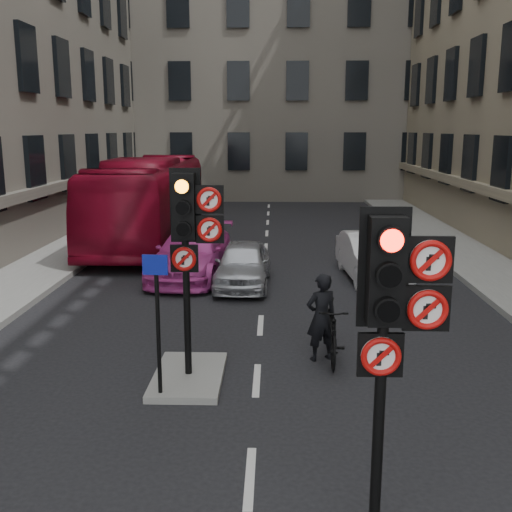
# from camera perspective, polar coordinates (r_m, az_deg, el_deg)

# --- Properties ---
(pavement_left) EXTENTS (3.00, 50.00, 0.16)m
(pavement_left) POSITION_cam_1_polar(r_m,az_deg,el_deg) (18.90, -21.67, -1.81)
(pavement_left) COLOR gray
(pavement_left) RESTS_ON ground
(centre_island) EXTENTS (1.20, 2.00, 0.12)m
(centre_island) POSITION_cam_1_polar(r_m,az_deg,el_deg) (10.82, -6.43, -11.30)
(centre_island) COLOR gray
(centre_island) RESTS_ON ground
(building_far) EXTENTS (30.00, 14.00, 20.00)m
(building_far) POSITION_cam_1_polar(r_m,az_deg,el_deg) (43.20, 1.40, 19.61)
(building_far) COLOR slate
(building_far) RESTS_ON ground
(signal_near) EXTENTS (0.91, 0.40, 3.58)m
(signal_near) POSITION_cam_1_polar(r_m,az_deg,el_deg) (6.20, 12.90, -4.70)
(signal_near) COLOR black
(signal_near) RESTS_ON ground
(signal_far) EXTENTS (0.91, 0.40, 3.58)m
(signal_far) POSITION_cam_1_polar(r_m,az_deg,el_deg) (10.05, -6.30, 2.64)
(signal_far) COLOR black
(signal_far) RESTS_ON centre_island
(car_silver) EXTENTS (1.57, 3.68, 1.24)m
(car_silver) POSITION_cam_1_polar(r_m,az_deg,el_deg) (16.75, -1.25, -0.75)
(car_silver) COLOR #B3B5BB
(car_silver) RESTS_ON ground
(car_white) EXTENTS (1.73, 4.18, 1.34)m
(car_white) POSITION_cam_1_polar(r_m,az_deg,el_deg) (17.72, 10.96, -0.08)
(car_white) COLOR silver
(car_white) RESTS_ON ground
(car_pink) EXTENTS (2.42, 4.96, 1.39)m
(car_pink) POSITION_cam_1_polar(r_m,az_deg,el_deg) (17.86, -6.06, 0.25)
(car_pink) COLOR #C63A98
(car_pink) RESTS_ON ground
(bus_red) EXTENTS (2.85, 11.67, 3.24)m
(bus_red) POSITION_cam_1_polar(r_m,az_deg,el_deg) (23.57, -10.05, 5.28)
(bus_red) COLOR maroon
(bus_red) RESTS_ON ground
(motorcycle) EXTENTS (0.58, 1.91, 1.14)m
(motorcycle) POSITION_cam_1_polar(r_m,az_deg,el_deg) (11.52, 7.19, -7.13)
(motorcycle) COLOR black
(motorcycle) RESTS_ON ground
(motorcyclist) EXTENTS (0.72, 0.61, 1.70)m
(motorcyclist) POSITION_cam_1_polar(r_m,az_deg,el_deg) (11.41, 6.24, -5.81)
(motorcyclist) COLOR black
(motorcyclist) RESTS_ON ground
(info_sign) EXTENTS (0.40, 0.12, 2.31)m
(info_sign) POSITION_cam_1_polar(r_m,az_deg,el_deg) (9.59, -9.41, -4.63)
(info_sign) COLOR black
(info_sign) RESTS_ON centre_island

